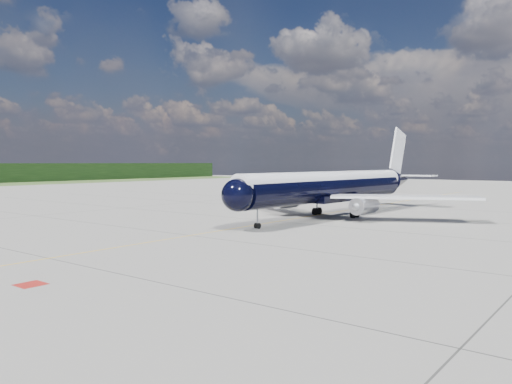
% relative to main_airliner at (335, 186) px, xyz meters
% --- Properties ---
extents(ground, '(320.00, 320.00, 0.00)m').
position_rel_main_airliner_xyz_m(ground, '(-2.72, -4.60, -4.04)').
color(ground, gray).
rests_on(ground, ground).
extents(taxiway_centerline, '(0.16, 160.00, 0.01)m').
position_rel_main_airliner_xyz_m(taxiway_centerline, '(-2.72, -9.60, -4.04)').
color(taxiway_centerline, '#F3B40C').
rests_on(taxiway_centerline, ground).
extents(red_marking, '(1.60, 1.60, 0.01)m').
position_rel_main_airliner_xyz_m(red_marking, '(4.08, -44.60, -4.04)').
color(red_marking, maroon).
rests_on(red_marking, ground).
extents(main_airliner, '(37.06, 45.09, 13.03)m').
position_rel_main_airliner_xyz_m(main_airliner, '(0.00, 0.00, 0.00)').
color(main_airliner, black).
rests_on(main_airliner, ground).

